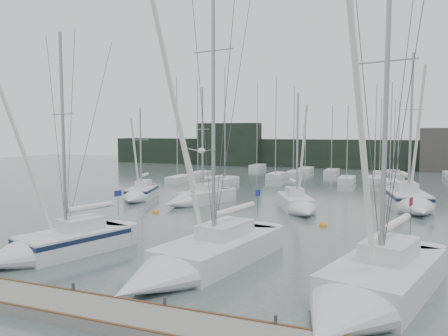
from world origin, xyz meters
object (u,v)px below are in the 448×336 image
object	(u,v)px
buoy_b	(323,226)
sailboat_mid_d	(411,202)
sailboat_mid_a	(139,194)
sailboat_near_right	(366,293)
sailboat_mid_b	(194,199)
sailboat_mid_c	(299,206)
buoy_a	(226,226)
buoy_c	(156,213)
sailboat_near_left	(46,248)
sailboat_near_center	(191,262)

from	to	relation	value
buoy_b	sailboat_mid_d	bearing A→B (deg)	56.25
sailboat_mid_a	sailboat_mid_d	distance (m)	24.11
sailboat_near_right	sailboat_mid_d	xyz separation A→B (m)	(2.17, 22.26, 0.07)
sailboat_near_right	sailboat_mid_b	size ratio (longest dim) A/B	1.40
sailboat_mid_a	sailboat_mid_d	bearing A→B (deg)	-8.60
sailboat_mid_c	buoy_a	xyz separation A→B (m)	(-3.62, -7.00, -0.53)
buoy_a	buoy_c	xyz separation A→B (m)	(-6.96, 2.49, 0.00)
sailboat_mid_b	buoy_a	distance (m)	9.23
sailboat_near_left	sailboat_mid_d	bearing A→B (deg)	68.45
sailboat_near_right	sailboat_mid_b	bearing A→B (deg)	146.44
sailboat_near_center	sailboat_mid_d	xyz separation A→B (m)	(9.89, 21.06, 0.11)
sailboat_near_center	buoy_b	world-z (taller)	sailboat_near_center
sailboat_near_left	buoy_a	xyz separation A→B (m)	(5.79, 10.46, -0.57)
sailboat_near_right	sailboat_near_left	bearing A→B (deg)	-166.55
sailboat_near_center	sailboat_near_right	size ratio (longest dim) A/B	1.13
sailboat_near_left	buoy_a	bearing A→B (deg)	79.06
sailboat_near_center	sailboat_mid_a	world-z (taller)	sailboat_near_center
sailboat_mid_b	sailboat_mid_d	world-z (taller)	sailboat_mid_d
sailboat_mid_d	buoy_b	size ratio (longest dim) A/B	23.85
sailboat_near_center	sailboat_mid_a	bearing A→B (deg)	139.74
buoy_b	buoy_c	bearing A→B (deg)	179.77
sailboat_near_left	buoy_c	xyz separation A→B (m)	(-1.17, 12.95, -0.57)
sailboat_mid_d	buoy_c	xyz separation A→B (m)	(-19.01, -8.62, -0.67)
sailboat_mid_c	buoy_a	bearing A→B (deg)	-141.68
sailboat_near_left	sailboat_mid_b	world-z (taller)	sailboat_near_left
sailboat_mid_b	buoy_a	world-z (taller)	sailboat_mid_b
sailboat_mid_c	buoy_b	size ratio (longest dim) A/B	17.71
sailboat_near_right	sailboat_mid_d	bearing A→B (deg)	100.40
sailboat_near_center	sailboat_mid_c	bearing A→B (deg)	96.41
sailboat_mid_c	buoy_c	bearing A→B (deg)	178.75
sailboat_near_right	buoy_c	bearing A→B (deg)	156.96
sailboat_near_right	sailboat_mid_a	xyz separation A→B (m)	(-21.69, 18.82, -0.08)
sailboat_mid_a	buoy_c	xyz separation A→B (m)	(4.86, -5.18, -0.53)
sailboat_mid_d	buoy_b	world-z (taller)	sailboat_mid_d
sailboat_mid_c	buoy_b	world-z (taller)	sailboat_mid_c
buoy_a	sailboat_mid_a	bearing A→B (deg)	147.02
sailboat_mid_b	sailboat_mid_a	bearing A→B (deg)	-164.27
sailboat_near_right	buoy_a	bearing A→B (deg)	147.51
sailboat_near_center	buoy_c	world-z (taller)	sailboat_near_center
buoy_a	buoy_c	size ratio (longest dim) A/B	1.15
buoy_c	buoy_a	bearing A→B (deg)	-19.67
sailboat_mid_c	buoy_a	world-z (taller)	sailboat_mid_c
sailboat_near_left	sailboat_mid_b	size ratio (longest dim) A/B	1.12
buoy_a	buoy_b	size ratio (longest dim) A/B	1.07
sailboat_mid_a	sailboat_mid_b	world-z (taller)	sailboat_mid_b
sailboat_mid_b	buoy_b	distance (m)	12.93
sailboat_near_right	sailboat_mid_d	world-z (taller)	sailboat_near_right
sailboat_mid_a	buoy_b	distance (m)	18.82
buoy_a	sailboat_near_center	bearing A→B (deg)	-77.73
sailboat_near_left	buoy_c	size ratio (longest dim) A/B	23.26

